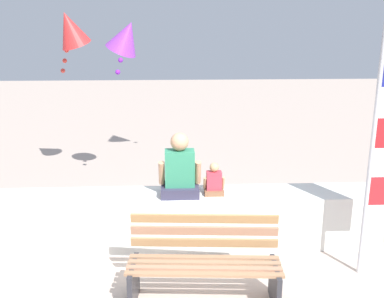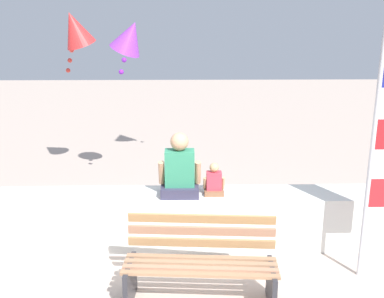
% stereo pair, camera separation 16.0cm
% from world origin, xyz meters
% --- Properties ---
extents(ground_plane, '(40.00, 40.00, 0.00)m').
position_xyz_m(ground_plane, '(0.00, 0.00, 0.00)').
color(ground_plane, '#BBA798').
extents(seawall_ledge, '(5.05, 0.62, 0.72)m').
position_xyz_m(seawall_ledge, '(0.00, 1.07, 0.36)').
color(seawall_ledge, silver).
rests_on(seawall_ledge, ground).
extents(park_bench, '(1.63, 0.72, 0.88)m').
position_xyz_m(park_bench, '(0.12, -0.21, 0.42)').
color(park_bench, '#9F7352').
rests_on(park_bench, ground).
extents(person_adult, '(0.54, 0.40, 0.82)m').
position_xyz_m(person_adult, '(-0.10, 1.03, 1.04)').
color(person_adult, '#333149').
rests_on(person_adult, seawall_ledge).
extents(person_child, '(0.28, 0.20, 0.42)m').
position_xyz_m(person_child, '(0.34, 1.03, 0.88)').
color(person_child, brown).
rests_on(person_child, seawall_ledge).
extents(flag_banner, '(0.37, 0.05, 2.87)m').
position_xyz_m(flag_banner, '(2.11, 0.25, 1.69)').
color(flag_banner, '#B7B7BC').
rests_on(flag_banner, ground).
extents(kite_purple, '(0.84, 0.76, 0.92)m').
position_xyz_m(kite_purple, '(-0.90, 3.07, 2.66)').
color(kite_purple, purple).
extents(kite_red, '(0.84, 0.82, 1.11)m').
position_xyz_m(kite_red, '(-1.85, 3.40, 2.78)').
color(kite_red, red).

